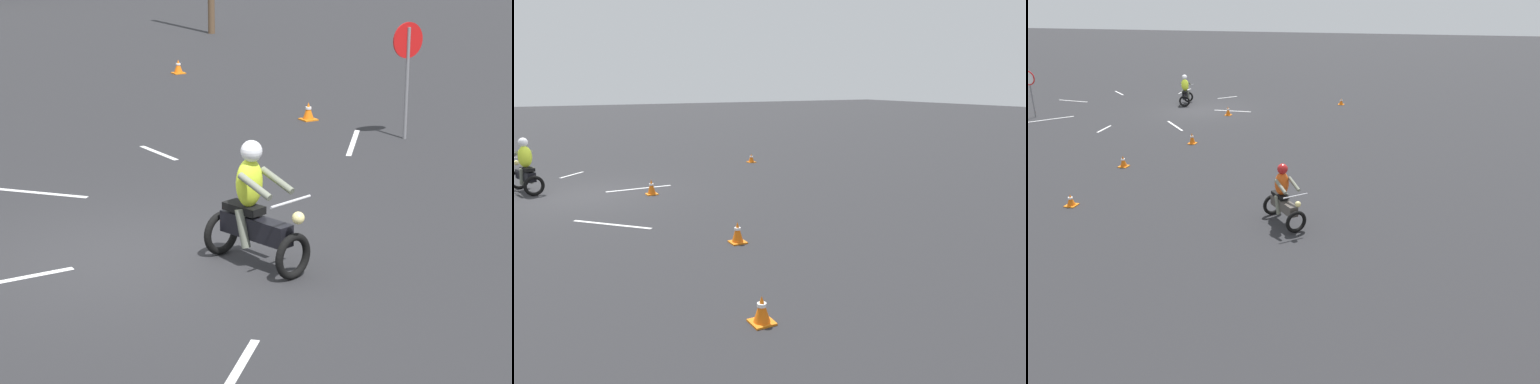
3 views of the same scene
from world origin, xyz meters
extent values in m
plane|color=#28282B|center=(0.00, 0.00, 0.00)|extent=(120.00, 120.00, 0.00)
torus|color=black|center=(1.54, -1.82, 0.30)|extent=(0.61, 0.26, 0.60)
torus|color=black|center=(1.19, -0.57, 0.30)|extent=(0.61, 0.26, 0.60)
cube|color=black|center=(1.37, -1.19, 0.52)|extent=(0.52, 1.12, 0.28)
cube|color=black|center=(1.31, -0.98, 0.74)|extent=(0.40, 0.61, 0.10)
cylinder|color=silver|center=(1.53, -1.77, 1.00)|extent=(0.68, 0.22, 0.04)
sphere|color=#F2E08C|center=(1.56, -1.90, 0.82)|extent=(0.20, 0.20, 0.16)
ellipsoid|color=#D8F233|center=(1.33, -1.08, 1.10)|extent=(0.46, 0.38, 0.64)
cylinder|color=slate|center=(1.22, -1.42, 1.15)|extent=(0.23, 0.55, 0.27)
cylinder|color=slate|center=(1.61, -1.31, 1.15)|extent=(0.23, 0.55, 0.27)
cylinder|color=slate|center=(1.20, -1.13, 0.52)|extent=(0.18, 0.27, 0.51)
cylinder|color=slate|center=(1.47, -1.06, 0.52)|extent=(0.18, 0.27, 0.51)
sphere|color=white|center=(1.35, -1.11, 1.52)|extent=(0.34, 0.34, 0.28)
cylinder|color=slate|center=(7.48, 3.55, 1.10)|extent=(0.07, 0.07, 2.20)
cylinder|color=red|center=(7.48, 3.57, 1.95)|extent=(0.70, 0.03, 0.70)
cylinder|color=white|center=(7.48, 3.59, 1.95)|extent=(0.60, 0.01, 0.60)
cube|color=orange|center=(6.76, 5.96, 0.01)|extent=(0.32, 0.32, 0.03)
cone|color=orange|center=(6.76, 5.96, 0.21)|extent=(0.24, 0.24, 0.36)
cylinder|color=white|center=(6.76, 5.96, 0.26)|extent=(0.13, 0.13, 0.05)
cube|color=orange|center=(6.92, 12.75, 0.01)|extent=(0.32, 0.32, 0.03)
cone|color=orange|center=(6.92, 12.75, 0.21)|extent=(0.24, 0.24, 0.35)
cylinder|color=white|center=(6.92, 12.75, 0.26)|extent=(0.13, 0.13, 0.05)
cube|color=silver|center=(6.41, 3.79, 0.00)|extent=(1.47, 1.74, 0.01)
cube|color=silver|center=(2.76, 4.91, 0.00)|extent=(0.22, 1.31, 0.01)
cube|color=silver|center=(-0.16, 3.60, 0.00)|extent=(1.52, 1.62, 0.01)
cube|color=silver|center=(-0.21, -3.62, 0.00)|extent=(0.97, 1.00, 0.01)
camera|label=1|loc=(-4.66, -11.71, 4.57)|focal=70.00mm
camera|label=2|loc=(1.97, 15.23, 3.27)|focal=35.00mm
camera|label=3|loc=(-10.52, 24.77, 5.73)|focal=35.00mm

